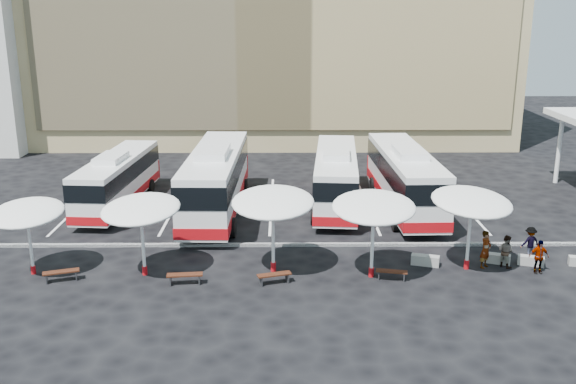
{
  "coord_description": "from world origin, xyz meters",
  "views": [
    {
      "loc": [
        0.74,
        -30.63,
        11.79
      ],
      "look_at": [
        1.0,
        3.0,
        2.2
      ],
      "focal_mm": 40.0,
      "sensor_mm": 36.0,
      "label": 1
    }
  ],
  "objects_px": {
    "sunshade_0": "(27,213)",
    "conc_bench_0": "(425,260)",
    "conc_bench_1": "(497,259)",
    "passenger_2": "(539,257)",
    "bus_3": "(405,177)",
    "sunshade_4": "(472,202)",
    "sunshade_3": "(374,207)",
    "wood_bench_0": "(61,273)",
    "bus_0": "(118,178)",
    "conc_bench_2": "(531,261)",
    "bus_2": "(336,176)",
    "passenger_3": "(530,242)",
    "passenger_0": "(486,249)",
    "bus_1": "(216,178)",
    "sunshade_2": "(273,202)",
    "wood_bench_3": "(392,273)",
    "wood_bench_1": "(185,276)",
    "sunshade_1": "(141,209)",
    "passenger_1": "(506,251)",
    "wood_bench_2": "(274,276)"
  },
  "relations": [
    {
      "from": "sunshade_1",
      "to": "conc_bench_0",
      "type": "bearing_deg",
      "value": 4.57
    },
    {
      "from": "sunshade_2",
      "to": "conc_bench_2",
      "type": "height_order",
      "value": "sunshade_2"
    },
    {
      "from": "passenger_2",
      "to": "sunshade_2",
      "type": "bearing_deg",
      "value": 177.11
    },
    {
      "from": "bus_0",
      "to": "sunshade_3",
      "type": "height_order",
      "value": "sunshade_3"
    },
    {
      "from": "wood_bench_3",
      "to": "conc_bench_1",
      "type": "bearing_deg",
      "value": 19.63
    },
    {
      "from": "bus_0",
      "to": "passenger_3",
      "type": "relative_size",
      "value": 7.14
    },
    {
      "from": "bus_0",
      "to": "wood_bench_0",
      "type": "xyz_separation_m",
      "value": [
        0.22,
        -11.55,
        -1.39
      ]
    },
    {
      "from": "bus_0",
      "to": "passenger_3",
      "type": "distance_m",
      "value": 24.04
    },
    {
      "from": "sunshade_0",
      "to": "passenger_0",
      "type": "relative_size",
      "value": 1.97
    },
    {
      "from": "bus_2",
      "to": "conc_bench_0",
      "type": "height_order",
      "value": "bus_2"
    },
    {
      "from": "wood_bench_0",
      "to": "passenger_3",
      "type": "xyz_separation_m",
      "value": [
        22.16,
        2.81,
        0.4
      ]
    },
    {
      "from": "conc_bench_1",
      "to": "passenger_0",
      "type": "xyz_separation_m",
      "value": [
        -0.76,
        -0.52,
        0.68
      ]
    },
    {
      "from": "bus_3",
      "to": "wood_bench_0",
      "type": "height_order",
      "value": "bus_3"
    },
    {
      "from": "sunshade_0",
      "to": "wood_bench_3",
      "type": "height_order",
      "value": "sunshade_0"
    },
    {
      "from": "bus_3",
      "to": "wood_bench_2",
      "type": "distance_m",
      "value": 13.75
    },
    {
      "from": "passenger_2",
      "to": "conc_bench_1",
      "type": "bearing_deg",
      "value": 139.97
    },
    {
      "from": "sunshade_0",
      "to": "passenger_0",
      "type": "distance_m",
      "value": 21.24
    },
    {
      "from": "bus_1",
      "to": "sunshade_3",
      "type": "relative_size",
      "value": 3.16
    },
    {
      "from": "conc_bench_1",
      "to": "passenger_1",
      "type": "bearing_deg",
      "value": -61.15
    },
    {
      "from": "bus_1",
      "to": "passenger_3",
      "type": "xyz_separation_m",
      "value": [
        16.16,
        -7.33,
        -1.36
      ]
    },
    {
      "from": "conc_bench_1",
      "to": "passenger_2",
      "type": "distance_m",
      "value": 2.0
    },
    {
      "from": "sunshade_2",
      "to": "wood_bench_0",
      "type": "height_order",
      "value": "sunshade_2"
    },
    {
      "from": "bus_1",
      "to": "sunshade_1",
      "type": "bearing_deg",
      "value": -102.85
    },
    {
      "from": "conc_bench_0",
      "to": "passenger_3",
      "type": "bearing_deg",
      "value": 11.13
    },
    {
      "from": "conc_bench_0",
      "to": "sunshade_2",
      "type": "bearing_deg",
      "value": -174.68
    },
    {
      "from": "sunshade_2",
      "to": "passenger_1",
      "type": "relative_size",
      "value": 2.61
    },
    {
      "from": "sunshade_0",
      "to": "sunshade_1",
      "type": "xyz_separation_m",
      "value": [
        5.19,
        -0.15,
        0.21
      ]
    },
    {
      "from": "sunshade_4",
      "to": "passenger_1",
      "type": "height_order",
      "value": "sunshade_4"
    },
    {
      "from": "bus_2",
      "to": "wood_bench_1",
      "type": "bearing_deg",
      "value": -117.83
    },
    {
      "from": "wood_bench_0",
      "to": "bus_0",
      "type": "bearing_deg",
      "value": 91.09
    },
    {
      "from": "sunshade_0",
      "to": "passenger_2",
      "type": "bearing_deg",
      "value": -0.16
    },
    {
      "from": "bus_3",
      "to": "passenger_3",
      "type": "bearing_deg",
      "value": -60.85
    },
    {
      "from": "sunshade_0",
      "to": "conc_bench_0",
      "type": "xyz_separation_m",
      "value": [
        18.37,
        0.9,
        -2.71
      ]
    },
    {
      "from": "sunshade_0",
      "to": "wood_bench_0",
      "type": "bearing_deg",
      "value": -28.25
    },
    {
      "from": "bus_3",
      "to": "sunshade_4",
      "type": "relative_size",
      "value": 2.59
    },
    {
      "from": "bus_1",
      "to": "sunshade_2",
      "type": "xyz_separation_m",
      "value": [
        3.53,
        -9.06,
        1.23
      ]
    },
    {
      "from": "bus_2",
      "to": "passenger_3",
      "type": "xyz_separation_m",
      "value": [
        8.9,
        -8.8,
        -1.12
      ]
    },
    {
      "from": "sunshade_3",
      "to": "conc_bench_0",
      "type": "relative_size",
      "value": 3.18
    },
    {
      "from": "wood_bench_2",
      "to": "passenger_1",
      "type": "bearing_deg",
      "value": 9.69
    },
    {
      "from": "sunshade_3",
      "to": "bus_3",
      "type": "bearing_deg",
      "value": 72.19
    },
    {
      "from": "passenger_3",
      "to": "sunshade_2",
      "type": "bearing_deg",
      "value": -7.53
    },
    {
      "from": "bus_3",
      "to": "sunshade_4",
      "type": "height_order",
      "value": "bus_3"
    },
    {
      "from": "sunshade_3",
      "to": "wood_bench_3",
      "type": "xyz_separation_m",
      "value": [
        0.87,
        -0.35,
        -3.0
      ]
    },
    {
      "from": "wood_bench_1",
      "to": "wood_bench_3",
      "type": "relative_size",
      "value": 1.11
    },
    {
      "from": "wood_bench_3",
      "to": "passenger_0",
      "type": "xyz_separation_m",
      "value": [
        4.65,
        1.41,
        0.58
      ]
    },
    {
      "from": "bus_1",
      "to": "passenger_1",
      "type": "xyz_separation_m",
      "value": [
        14.56,
        -8.6,
        -1.34
      ]
    },
    {
      "from": "bus_2",
      "to": "passenger_1",
      "type": "relative_size",
      "value": 7.53
    },
    {
      "from": "conc_bench_2",
      "to": "passenger_2",
      "type": "distance_m",
      "value": 1.09
    },
    {
      "from": "bus_2",
      "to": "passenger_1",
      "type": "distance_m",
      "value": 12.49
    },
    {
      "from": "bus_1",
      "to": "sunshade_3",
      "type": "bearing_deg",
      "value": -49.12
    }
  ]
}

